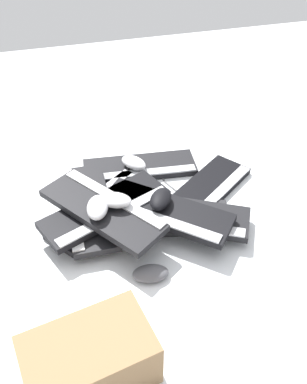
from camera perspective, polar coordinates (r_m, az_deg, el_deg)
The scene contains 17 objects.
ground_plane at distance 1.53m, azimuth 0.15°, elevation -2.25°, with size 3.20×3.20×0.00m, color silver.
keyboard_0 at distance 1.59m, azimuth 6.81°, elevation 0.00°, with size 0.44×0.38×0.03m.
keyboard_1 at distance 1.69m, azimuth -1.83°, elevation 3.28°, with size 0.45×0.20×0.03m.
keyboard_2 at distance 1.52m, azimuth -6.71°, elevation -2.26°, with size 0.44×0.39×0.03m.
keyboard_3 at distance 1.47m, azimuth 1.67°, elevation -3.65°, with size 0.46×0.24×0.03m.
keyboard_4 at distance 1.49m, azimuth -8.74°, elevation -1.94°, with size 0.16×0.44×0.03m.
keyboard_5 at distance 1.44m, azimuth 3.95°, elevation -3.13°, with size 0.46×0.34×0.03m.
keyboard_6 at distance 1.43m, azimuth -6.34°, elevation -2.27°, with size 0.46×0.31×0.03m.
keyboard_7 at distance 1.41m, azimuth 1.60°, elevation -2.62°, with size 0.43×0.40×0.03m.
keyboard_8 at distance 1.38m, azimuth -6.83°, elevation -2.29°, with size 0.38×0.45×0.03m.
mouse_0 at distance 1.40m, azimuth 0.87°, elevation -0.94°, with size 0.11×0.07×0.04m, color black.
mouse_1 at distance 1.30m, azimuth -0.39°, elevation -10.80°, with size 0.11×0.07×0.04m, color #4C4C51.
mouse_2 at distance 1.66m, azimuth -2.66°, elevation 3.93°, with size 0.11×0.07×0.04m, color silver.
mouse_3 at distance 1.36m, azimuth -5.23°, elevation -1.08°, with size 0.11×0.07×0.04m, color silver.
mouse_4 at distance 1.34m, azimuth -7.48°, elevation -2.05°, with size 0.11×0.07×0.04m, color #B7B7BC.
cable_0 at distance 1.65m, azimuth 4.80°, elevation 1.65°, with size 0.42×0.24×0.01m.
cardboard_box at distance 1.10m, azimuth -8.50°, elevation -21.28°, with size 0.30×0.18×0.15m, color olive.
Camera 1 is at (-0.30, -1.08, 1.03)m, focal length 40.00 mm.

